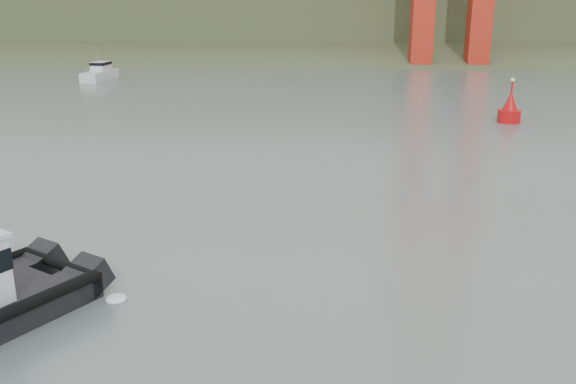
{
  "coord_description": "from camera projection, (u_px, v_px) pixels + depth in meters",
  "views": [
    {
      "loc": [
        2.24,
        -18.72,
        10.26
      ],
      "look_at": [
        1.41,
        6.43,
        2.4
      ],
      "focal_mm": 40.0,
      "sensor_mm": 36.0,
      "label": 1
    }
  ],
  "objects": [
    {
      "name": "nav_buoy",
      "position": [
        510.0,
        110.0,
        52.51
      ],
      "size": [
        1.85,
        1.85,
        3.86
      ],
      "color": "#B20C0C",
      "rests_on": "ground"
    },
    {
      "name": "motorboat",
      "position": [
        100.0,
        73.0,
        78.07
      ],
      "size": [
        3.06,
        6.46,
        3.41
      ],
      "rotation": [
        0.0,
        0.0,
        -0.16
      ],
      "color": "silver",
      "rests_on": "ground"
    },
    {
      "name": "headlands",
      "position": [
        300.0,
        8.0,
        138.62
      ],
      "size": [
        500.0,
        105.36,
        27.12
      ],
      "color": "#404E2C",
      "rests_on": "ground"
    },
    {
      "name": "ground",
      "position": [
        239.0,
        320.0,
        20.99
      ],
      "size": [
        400.0,
        400.0,
        0.0
      ],
      "primitive_type": "plane",
      "color": "#4F5E57",
      "rests_on": "ground"
    }
  ]
}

